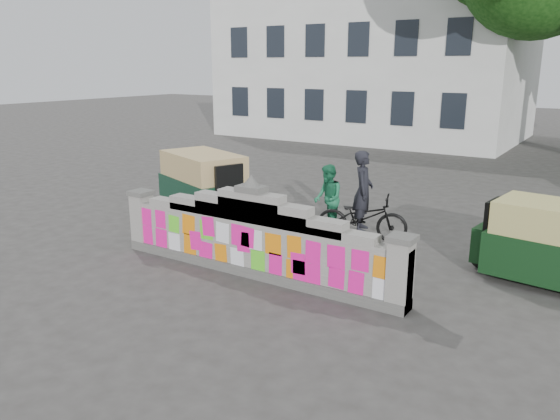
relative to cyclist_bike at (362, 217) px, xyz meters
The scene contains 8 objects.
ground 3.35m from the cyclist_bike, 105.44° to the right, with size 100.00×100.00×0.00m, color #383533.
parapet_wall 3.32m from the cyclist_bike, 105.41° to the right, with size 6.48×0.44×2.01m.
building 20.67m from the cyclist_bike, 112.75° to the left, with size 16.00×10.00×8.90m.
cyclist_bike is the anchor object (origin of this frame).
cyclist_rider 0.39m from the cyclist_bike, ahead, with size 0.69×0.45×1.88m, color black.
pedestrian 1.09m from the cyclist_bike, 167.89° to the left, with size 0.81×0.63×1.67m, color #20784D.
rickshaw_left 4.50m from the cyclist_bike, behind, with size 3.21×2.33×1.73m.
rickshaw_right 4.17m from the cyclist_bike, ahead, with size 2.89×1.61×1.56m.
Camera 1 is at (5.93, -8.19, 4.02)m, focal length 35.00 mm.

